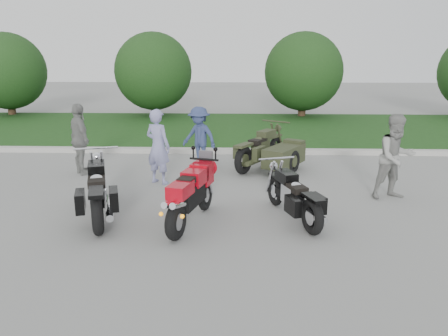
{
  "coord_description": "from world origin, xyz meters",
  "views": [
    {
      "loc": [
        1.1,
        -7.27,
        3.04
      ],
      "look_at": [
        0.78,
        1.18,
        0.8
      ],
      "focal_mm": 35.0,
      "sensor_mm": 36.0,
      "label": 1
    }
  ],
  "objects_px": {
    "cruiser_left": "(98,193)",
    "person_stripe": "(158,147)",
    "sportbike_red": "(191,193)",
    "person_back": "(80,139)",
    "person_grey": "(396,157)",
    "cruiser_right": "(295,198)",
    "person_denim": "(199,137)",
    "cruiser_sidecar": "(273,153)"
  },
  "relations": [
    {
      "from": "cruiser_left",
      "to": "person_back",
      "type": "relative_size",
      "value": 1.36
    },
    {
      "from": "cruiser_right",
      "to": "person_stripe",
      "type": "relative_size",
      "value": 1.18
    },
    {
      "from": "sportbike_red",
      "to": "cruiser_sidecar",
      "type": "height_order",
      "value": "sportbike_red"
    },
    {
      "from": "person_denim",
      "to": "person_back",
      "type": "height_order",
      "value": "person_back"
    },
    {
      "from": "person_denim",
      "to": "person_back",
      "type": "relative_size",
      "value": 0.9
    },
    {
      "from": "person_back",
      "to": "cruiser_sidecar",
      "type": "bearing_deg",
      "value": -122.25
    },
    {
      "from": "cruiser_left",
      "to": "person_grey",
      "type": "xyz_separation_m",
      "value": [
        5.94,
        1.42,
        0.41
      ]
    },
    {
      "from": "cruiser_left",
      "to": "cruiser_right",
      "type": "distance_m",
      "value": 3.67
    },
    {
      "from": "cruiser_left",
      "to": "cruiser_right",
      "type": "bearing_deg",
      "value": -16.61
    },
    {
      "from": "cruiser_left",
      "to": "person_back",
      "type": "bearing_deg",
      "value": 97.6
    },
    {
      "from": "cruiser_left",
      "to": "cruiser_sidecar",
      "type": "bearing_deg",
      "value": 28.81
    },
    {
      "from": "cruiser_right",
      "to": "person_denim",
      "type": "distance_m",
      "value": 4.52
    },
    {
      "from": "sportbike_red",
      "to": "cruiser_right",
      "type": "xyz_separation_m",
      "value": [
        1.9,
        0.28,
        -0.16
      ]
    },
    {
      "from": "cruiser_sidecar",
      "to": "person_grey",
      "type": "height_order",
      "value": "person_grey"
    },
    {
      "from": "person_back",
      "to": "cruiser_left",
      "type": "bearing_deg",
      "value": 165.72
    },
    {
      "from": "cruiser_left",
      "to": "person_back",
      "type": "xyz_separation_m",
      "value": [
        -1.42,
        3.07,
        0.41
      ]
    },
    {
      "from": "person_stripe",
      "to": "person_grey",
      "type": "bearing_deg",
      "value": -161.7
    },
    {
      "from": "person_stripe",
      "to": "person_grey",
      "type": "height_order",
      "value": "person_grey"
    },
    {
      "from": "sportbike_red",
      "to": "person_stripe",
      "type": "height_order",
      "value": "person_stripe"
    },
    {
      "from": "cruiser_left",
      "to": "cruiser_sidecar",
      "type": "height_order",
      "value": "cruiser_left"
    },
    {
      "from": "cruiser_right",
      "to": "person_grey",
      "type": "distance_m",
      "value": 2.7
    },
    {
      "from": "person_stripe",
      "to": "person_grey",
      "type": "distance_m",
      "value": 5.31
    },
    {
      "from": "person_stripe",
      "to": "sportbike_red",
      "type": "bearing_deg",
      "value": 140.52
    },
    {
      "from": "cruiser_left",
      "to": "person_stripe",
      "type": "bearing_deg",
      "value": 55.93
    },
    {
      "from": "cruiser_sidecar",
      "to": "person_grey",
      "type": "bearing_deg",
      "value": -11.73
    },
    {
      "from": "sportbike_red",
      "to": "person_stripe",
      "type": "distance_m",
      "value": 2.82
    },
    {
      "from": "person_grey",
      "to": "cruiser_sidecar",
      "type": "bearing_deg",
      "value": 121.62
    },
    {
      "from": "person_grey",
      "to": "cruiser_right",
      "type": "bearing_deg",
      "value": -164.04
    },
    {
      "from": "person_grey",
      "to": "person_back",
      "type": "relative_size",
      "value": 1.0
    },
    {
      "from": "cruiser_right",
      "to": "person_grey",
      "type": "bearing_deg",
      "value": 11.96
    },
    {
      "from": "cruiser_left",
      "to": "cruiser_sidecar",
      "type": "xyz_separation_m",
      "value": [
        3.53,
        3.66,
        -0.04
      ]
    },
    {
      "from": "cruiser_sidecar",
      "to": "person_denim",
      "type": "height_order",
      "value": "person_denim"
    },
    {
      "from": "cruiser_sidecar",
      "to": "person_stripe",
      "type": "relative_size",
      "value": 1.32
    },
    {
      "from": "cruiser_left",
      "to": "cruiser_right",
      "type": "relative_size",
      "value": 1.17
    },
    {
      "from": "sportbike_red",
      "to": "person_denim",
      "type": "distance_m",
      "value": 4.26
    },
    {
      "from": "sportbike_red",
      "to": "person_back",
      "type": "distance_m",
      "value": 4.61
    },
    {
      "from": "cruiser_sidecar",
      "to": "person_grey",
      "type": "distance_m",
      "value": 3.32
    },
    {
      "from": "cruiser_sidecar",
      "to": "person_back",
      "type": "bearing_deg",
      "value": -141.99
    },
    {
      "from": "person_grey",
      "to": "person_denim",
      "type": "height_order",
      "value": "person_grey"
    },
    {
      "from": "cruiser_sidecar",
      "to": "sportbike_red",
      "type": "bearing_deg",
      "value": -83.11
    },
    {
      "from": "person_grey",
      "to": "person_denim",
      "type": "relative_size",
      "value": 1.11
    },
    {
      "from": "person_back",
      "to": "person_stripe",
      "type": "bearing_deg",
      "value": -147.78
    }
  ]
}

